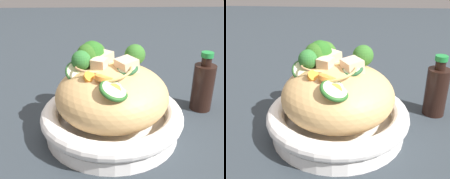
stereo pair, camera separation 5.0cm
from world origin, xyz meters
TOP-DOWN VIEW (x-y plane):
  - ground_plane at (0.00, 0.00)m, footprint 3.00×3.00m
  - serving_bowl at (0.00, 0.00)m, footprint 0.26×0.26m
  - noodle_heap at (0.00, -0.00)m, footprint 0.20×0.20m
  - broccoli_florets at (-0.04, -0.03)m, footprint 0.13×0.15m
  - carrot_coins at (0.05, -0.02)m, footprint 0.06×0.07m
  - zucchini_slices at (0.02, -0.01)m, footprint 0.19×0.14m
  - chicken_chunks at (-0.02, -0.01)m, footprint 0.11×0.09m
  - soy_sauce_bottle at (-0.09, 0.20)m, footprint 0.05×0.05m

SIDE VIEW (x-z plane):
  - ground_plane at x=0.00m, z-range 0.00..0.00m
  - serving_bowl at x=0.00m, z-range 0.00..0.06m
  - soy_sauce_bottle at x=-0.09m, z-range -0.01..0.12m
  - noodle_heap at x=0.00m, z-range 0.02..0.14m
  - zucchini_slices at x=0.02m, z-range 0.11..0.14m
  - carrot_coins at x=0.05m, z-range 0.11..0.14m
  - chicken_chunks at x=-0.02m, z-range 0.11..0.16m
  - broccoli_florets at x=-0.04m, z-range 0.10..0.18m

